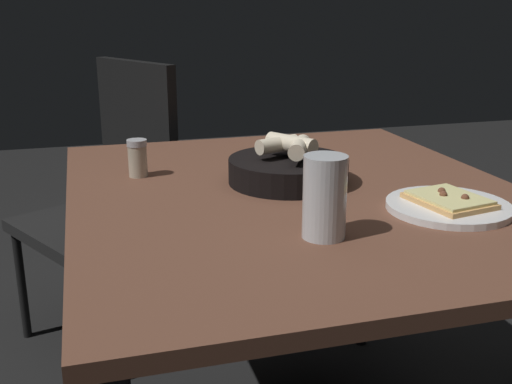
{
  "coord_description": "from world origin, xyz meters",
  "views": [
    {
      "loc": [
        -1.24,
        0.45,
        1.16
      ],
      "look_at": [
        -0.0,
        0.1,
        0.76
      ],
      "focal_mm": 43.44,
      "sensor_mm": 36.0,
      "label": 1
    }
  ],
  "objects_px": {
    "beer_glass": "(325,200)",
    "pizza_plate": "(449,205)",
    "dining_table": "(297,216)",
    "chair_far": "(114,189)",
    "pepper_shaker": "(138,160)",
    "bread_basket": "(289,168)"
  },
  "relations": [
    {
      "from": "beer_glass",
      "to": "pizza_plate",
      "type": "bearing_deg",
      "value": -76.88
    },
    {
      "from": "dining_table",
      "to": "chair_far",
      "type": "relative_size",
      "value": 1.2
    },
    {
      "from": "beer_glass",
      "to": "pepper_shaker",
      "type": "relative_size",
      "value": 1.66
    },
    {
      "from": "pepper_shaker",
      "to": "beer_glass",
      "type": "bearing_deg",
      "value": -150.53
    },
    {
      "from": "pizza_plate",
      "to": "pepper_shaker",
      "type": "xyz_separation_m",
      "value": [
        0.42,
        0.58,
        0.03
      ]
    },
    {
      "from": "pepper_shaker",
      "to": "chair_far",
      "type": "relative_size",
      "value": 0.09
    },
    {
      "from": "pepper_shaker",
      "to": "chair_far",
      "type": "distance_m",
      "value": 0.69
    },
    {
      "from": "bread_basket",
      "to": "dining_table",
      "type": "bearing_deg",
      "value": 178.15
    },
    {
      "from": "beer_glass",
      "to": "dining_table",
      "type": "bearing_deg",
      "value": -10.31
    },
    {
      "from": "pizza_plate",
      "to": "chair_far",
      "type": "distance_m",
      "value": 1.25
    },
    {
      "from": "beer_glass",
      "to": "pepper_shaker",
      "type": "xyz_separation_m",
      "value": [
        0.49,
        0.28,
        -0.03
      ]
    },
    {
      "from": "dining_table",
      "to": "bread_basket",
      "type": "bearing_deg",
      "value": -1.85
    },
    {
      "from": "dining_table",
      "to": "pizza_plate",
      "type": "xyz_separation_m",
      "value": [
        -0.21,
        -0.25,
        0.07
      ]
    },
    {
      "from": "beer_glass",
      "to": "pepper_shaker",
      "type": "distance_m",
      "value": 0.57
    },
    {
      "from": "bread_basket",
      "to": "beer_glass",
      "type": "distance_m",
      "value": 0.35
    },
    {
      "from": "bread_basket",
      "to": "beer_glass",
      "type": "relative_size",
      "value": 1.85
    },
    {
      "from": "dining_table",
      "to": "pepper_shaker",
      "type": "relative_size",
      "value": 12.9
    },
    {
      "from": "dining_table",
      "to": "bread_basket",
      "type": "height_order",
      "value": "bread_basket"
    },
    {
      "from": "dining_table",
      "to": "pizza_plate",
      "type": "distance_m",
      "value": 0.33
    },
    {
      "from": "pizza_plate",
      "to": "beer_glass",
      "type": "bearing_deg",
      "value": 103.12
    },
    {
      "from": "dining_table",
      "to": "pepper_shaker",
      "type": "height_order",
      "value": "pepper_shaker"
    },
    {
      "from": "pepper_shaker",
      "to": "pizza_plate",
      "type": "bearing_deg",
      "value": -126.3
    }
  ]
}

